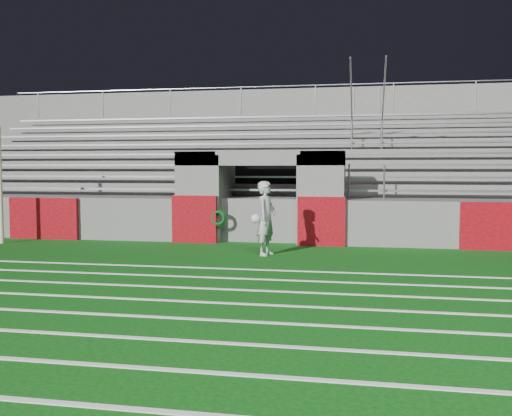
# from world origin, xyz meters

# --- Properties ---
(ground) EXTENTS (90.00, 90.00, 0.00)m
(ground) POSITION_xyz_m (0.00, 0.00, 0.00)
(ground) COLOR #0B460E
(ground) RESTS_ON ground
(field_post) EXTENTS (0.12, 0.12, 3.29)m
(field_post) POSITION_xyz_m (-7.15, 1.84, 1.65)
(field_post) COLOR #C5B793
(field_post) RESTS_ON ground
(field_markings) EXTENTS (28.00, 8.09, 0.01)m
(field_markings) POSITION_xyz_m (0.00, -5.00, 0.01)
(field_markings) COLOR white
(field_markings) RESTS_ON ground
(stadium_structure) EXTENTS (26.00, 8.48, 5.42)m
(stadium_structure) POSITION_xyz_m (0.00, 7.97, 1.49)
(stadium_structure) COLOR #595754
(stadium_structure) RESTS_ON ground
(goalkeeper_with_ball) EXTENTS (0.64, 0.74, 1.81)m
(goalkeeper_with_ball) POSITION_xyz_m (0.60, 1.05, 0.91)
(goalkeeper_with_ball) COLOR #A1A4AA
(goalkeeper_with_ball) RESTS_ON ground
(hose_coil) EXTENTS (0.50, 0.14, 0.50)m
(hose_coil) POSITION_xyz_m (-1.10, 2.93, 0.72)
(hose_coil) COLOR #0B3A0F
(hose_coil) RESTS_ON ground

